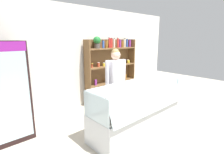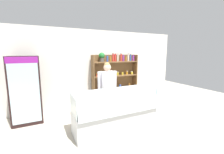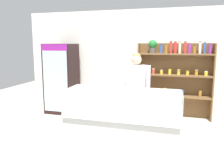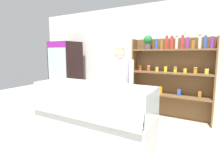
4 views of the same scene
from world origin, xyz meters
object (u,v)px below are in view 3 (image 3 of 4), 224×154
Objects in this scene: drinks_fridge at (62,78)px; shelving_unit at (173,75)px; deli_display_case at (122,127)px; shop_clerk at (136,85)px.

shelving_unit is (2.87, 0.34, 0.16)m from drinks_fridge.
drinks_fridge is 0.88× the size of deli_display_case.
deli_display_case is (1.98, -1.46, -0.60)m from drinks_fridge.
shelving_unit is at bearing 63.90° from deli_display_case.
shelving_unit reaches higher than shop_clerk.
drinks_fridge is 2.53m from deli_display_case.
shelving_unit is at bearing 6.81° from drinks_fridge.
drinks_fridge is at bearing -173.19° from shelving_unit.
drinks_fridge is 1.11× the size of shop_clerk.
shop_clerk is (0.13, 0.75, 0.65)m from deli_display_case.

